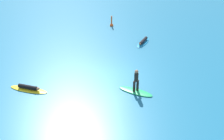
% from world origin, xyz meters
% --- Properties ---
extents(ground_plane, '(120.00, 120.00, 0.00)m').
position_xyz_m(ground_plane, '(0.00, 0.00, 0.00)').
color(ground_plane, '#1E6B93').
rests_on(ground_plane, ground).
extents(surfer_on_blue_board, '(1.91, 2.50, 0.38)m').
position_xyz_m(surfer_on_blue_board, '(3.43, 5.77, 0.14)').
color(surfer_on_blue_board, '#1E8CD1').
rests_on(surfer_on_blue_board, ground_plane).
extents(surfer_on_green_board, '(2.61, 2.02, 1.85)m').
position_xyz_m(surfer_on_green_board, '(1.54, -2.41, 0.41)').
color(surfer_on_green_board, '#23B266').
rests_on(surfer_on_green_board, ground_plane).
extents(surfer_on_yellow_board, '(3.03, 1.76, 0.40)m').
position_xyz_m(surfer_on_yellow_board, '(-6.22, -1.59, 0.13)').
color(surfer_on_yellow_board, yellow).
rests_on(surfer_on_yellow_board, ground_plane).
extents(marker_buoy, '(0.38, 0.38, 1.24)m').
position_xyz_m(marker_buoy, '(0.70, 10.32, 0.24)').
color(marker_buoy, '#E55119').
rests_on(marker_buoy, ground_plane).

